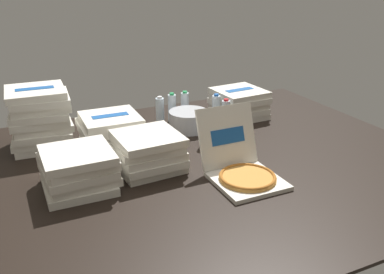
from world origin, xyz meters
The scene contains 14 objects.
ground_plane centered at (0.00, 0.00, -0.01)m, with size 3.20×2.40×0.02m, color black.
open_pizza_box centered at (0.19, -0.29, 0.08)m, with size 0.37×0.51×0.38m.
pizza_stack_right_mid centered at (-0.26, 0.06, 0.11)m, with size 0.40×0.41×0.23m.
pizza_stack_left_far centered at (0.74, 0.66, 0.11)m, with size 0.40×0.41×0.23m.
pizza_stack_right_far centered at (-0.38, 0.48, 0.11)m, with size 0.40×0.39×0.23m.
pizza_stack_center_far centered at (-0.80, 0.70, 0.21)m, with size 0.44×0.43×0.41m.
pizza_stack_left_near centered at (-0.69, -0.01, 0.11)m, with size 0.41×0.41×0.23m.
ice_bucket centered at (0.25, 0.56, 0.07)m, with size 0.30×0.30×0.15m, color #B7BABF.
water_bottle_0 centered at (0.25, 0.27, 0.11)m, with size 0.07×0.07×0.24m.
water_bottle_1 centered at (0.08, 0.74, 0.11)m, with size 0.07×0.07×0.24m.
water_bottle_2 centered at (0.20, 0.78, 0.11)m, with size 0.07×0.07×0.24m.
water_bottle_3 centered at (0.51, 0.46, 0.11)m, with size 0.07×0.07×0.24m.
water_bottle_4 centered at (0.51, 0.61, 0.11)m, with size 0.07×0.07×0.24m.
water_bottle_5 centered at (0.32, 0.79, 0.11)m, with size 0.07×0.07×0.24m.
Camera 1 is at (-1.02, -2.20, 1.17)m, focal length 39.90 mm.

